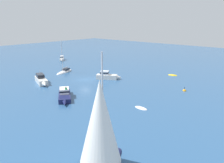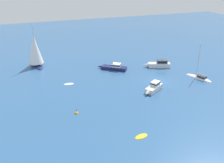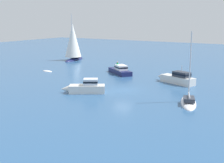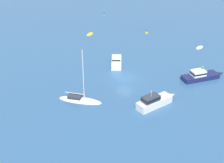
{
  "view_description": "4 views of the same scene",
  "coord_description": "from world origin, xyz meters",
  "px_view_note": "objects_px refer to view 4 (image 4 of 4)",
  "views": [
    {
      "loc": [
        35.89,
        -31.38,
        12.66
      ],
      "look_at": [
        7.45,
        0.52,
        0.88
      ],
      "focal_mm": 36.17,
      "sensor_mm": 36.0,
      "label": 1
    },
    {
      "loc": [
        26.71,
        43.04,
        21.92
      ],
      "look_at": [
        10.43,
        -0.6,
        1.35
      ],
      "focal_mm": 40.23,
      "sensor_mm": 36.0,
      "label": 2
    },
    {
      "loc": [
        -19.49,
        34.11,
        9.35
      ],
      "look_at": [
        0.89,
        1.21,
        1.26
      ],
      "focal_mm": 49.13,
      "sensor_mm": 36.0,
      "label": 3
    },
    {
      "loc": [
        -39.45,
        -24.32,
        24.85
      ],
      "look_at": [
        -3.44,
        0.15,
        0.81
      ],
      "focal_mm": 52.81,
      "sensor_mm": 36.0,
      "label": 4
    }
  ],
  "objects_px": {
    "cabin_cruiser": "(155,101)",
    "mooring_buoy": "(147,33)",
    "cabin_cruiser_2": "(116,61)",
    "channel_buoy": "(104,16)",
    "skiff": "(199,48)",
    "sailboat": "(80,100)",
    "rib": "(90,34)",
    "powerboat": "(201,76)"
  },
  "relations": [
    {
      "from": "cabin_cruiser",
      "to": "mooring_buoy",
      "type": "relative_size",
      "value": 6.26
    },
    {
      "from": "cabin_cruiser_2",
      "to": "channel_buoy",
      "type": "height_order",
      "value": "cabin_cruiser_2"
    },
    {
      "from": "skiff",
      "to": "mooring_buoy",
      "type": "height_order",
      "value": "mooring_buoy"
    },
    {
      "from": "sailboat",
      "to": "mooring_buoy",
      "type": "bearing_deg",
      "value": 79.92
    },
    {
      "from": "cabin_cruiser",
      "to": "channel_buoy",
      "type": "bearing_deg",
      "value": 65.49
    },
    {
      "from": "rib",
      "to": "powerboat",
      "type": "xyz_separation_m",
      "value": [
        -5.9,
        -26.67,
        0.6
      ]
    },
    {
      "from": "powerboat",
      "to": "rib",
      "type": "bearing_deg",
      "value": 114.03
    },
    {
      "from": "channel_buoy",
      "to": "mooring_buoy",
      "type": "height_order",
      "value": "channel_buoy"
    },
    {
      "from": "channel_buoy",
      "to": "mooring_buoy",
      "type": "xyz_separation_m",
      "value": [
        -4.68,
        -14.47,
        -0.01
      ]
    },
    {
      "from": "skiff",
      "to": "channel_buoy",
      "type": "height_order",
      "value": "channel_buoy"
    },
    {
      "from": "powerboat",
      "to": "channel_buoy",
      "type": "distance_m",
      "value": 36.24
    },
    {
      "from": "cabin_cruiser_2",
      "to": "cabin_cruiser",
      "type": "bearing_deg",
      "value": -156.57
    },
    {
      "from": "sailboat",
      "to": "skiff",
      "type": "relative_size",
      "value": 3.73
    },
    {
      "from": "sailboat",
      "to": "rib",
      "type": "relative_size",
      "value": 3.55
    },
    {
      "from": "skiff",
      "to": "rib",
      "type": "bearing_deg",
      "value": 110.92
    },
    {
      "from": "skiff",
      "to": "mooring_buoy",
      "type": "distance_m",
      "value": 12.28
    },
    {
      "from": "powerboat",
      "to": "sailboat",
      "type": "bearing_deg",
      "value": 179.85
    },
    {
      "from": "powerboat",
      "to": "cabin_cruiser_2",
      "type": "bearing_deg",
      "value": 139.32
    },
    {
      "from": "mooring_buoy",
      "to": "sailboat",
      "type": "bearing_deg",
      "value": -169.69
    },
    {
      "from": "cabin_cruiser",
      "to": "channel_buoy",
      "type": "distance_m",
      "value": 41.0
    },
    {
      "from": "sailboat",
      "to": "cabin_cruiser",
      "type": "xyz_separation_m",
      "value": [
        4.87,
        -9.4,
        0.63
      ]
    },
    {
      "from": "rib",
      "to": "mooring_buoy",
      "type": "relative_size",
      "value": 2.22
    },
    {
      "from": "powerboat",
      "to": "channel_buoy",
      "type": "xyz_separation_m",
      "value": [
        17.89,
        31.51,
        -0.59
      ]
    },
    {
      "from": "cabin_cruiser",
      "to": "skiff",
      "type": "relative_size",
      "value": 2.97
    },
    {
      "from": "sailboat",
      "to": "channel_buoy",
      "type": "bearing_deg",
      "value": 99.99
    },
    {
      "from": "powerboat",
      "to": "channel_buoy",
      "type": "bearing_deg",
      "value": 96.93
    },
    {
      "from": "mooring_buoy",
      "to": "rib",
      "type": "bearing_deg",
      "value": 127.15
    },
    {
      "from": "cabin_cruiser",
      "to": "channel_buoy",
      "type": "xyz_separation_m",
      "value": [
        28.82,
        29.15,
        -0.73
      ]
    },
    {
      "from": "mooring_buoy",
      "to": "cabin_cruiser_2",
      "type": "bearing_deg",
      "value": -169.2
    },
    {
      "from": "cabin_cruiser",
      "to": "rib",
      "type": "bearing_deg",
      "value": 75.45
    },
    {
      "from": "skiff",
      "to": "cabin_cruiser",
      "type": "bearing_deg",
      "value": -168.68
    },
    {
      "from": "rib",
      "to": "cabin_cruiser",
      "type": "bearing_deg",
      "value": -137.71
    },
    {
      "from": "channel_buoy",
      "to": "rib",
      "type": "bearing_deg",
      "value": -157.99
    },
    {
      "from": "cabin_cruiser_2",
      "to": "channel_buoy",
      "type": "bearing_deg",
      "value": 7.26
    },
    {
      "from": "cabin_cruiser_2",
      "to": "skiff",
      "type": "bearing_deg",
      "value": -63.55
    },
    {
      "from": "sailboat",
      "to": "skiff",
      "type": "height_order",
      "value": "sailboat"
    },
    {
      "from": "sailboat",
      "to": "cabin_cruiser_2",
      "type": "xyz_separation_m",
      "value": [
        12.64,
        2.15,
        0.59
      ]
    },
    {
      "from": "rib",
      "to": "channel_buoy",
      "type": "xyz_separation_m",
      "value": [
        11.98,
        4.84,
        0.01
      ]
    },
    {
      "from": "cabin_cruiser",
      "to": "skiff",
      "type": "xyz_separation_m",
      "value": [
        22.97,
        2.45,
        -0.75
      ]
    },
    {
      "from": "rib",
      "to": "skiff",
      "type": "bearing_deg",
      "value": -87.32
    },
    {
      "from": "skiff",
      "to": "channel_buoy",
      "type": "xyz_separation_m",
      "value": [
        5.85,
        26.7,
        0.01
      ]
    },
    {
      "from": "cabin_cruiser",
      "to": "channel_buoy",
      "type": "relative_size",
      "value": 5.68
    }
  ]
}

